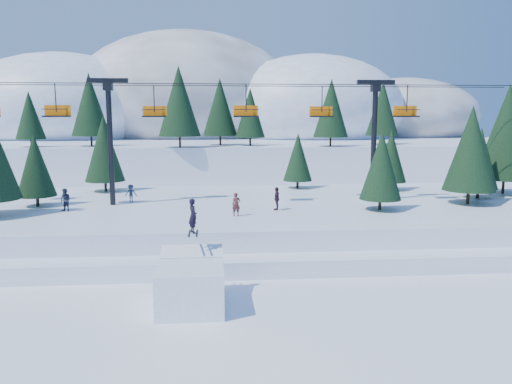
{
  "coord_description": "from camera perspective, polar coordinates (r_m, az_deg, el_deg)",
  "views": [
    {
      "loc": [
        -0.65,
        -23.61,
        9.61
      ],
      "look_at": [
        1.89,
        6.0,
        5.2
      ],
      "focal_mm": 35.0,
      "sensor_mm": 36.0,
      "label": 1
    }
  ],
  "objects": [
    {
      "name": "conifer_stand",
      "position": [
        42.71,
        -0.57,
        4.95
      ],
      "size": [
        63.38,
        16.6,
        10.27
      ],
      "color": "black",
      "rests_on": "mid_shelf"
    },
    {
      "name": "chairlift",
      "position": [
        41.68,
        -2.8,
        8.04
      ],
      "size": [
        46.0,
        3.21,
        10.28
      ],
      "color": "black",
      "rests_on": "mid_shelf"
    },
    {
      "name": "distant_skiers",
      "position": [
        40.37,
        -6.33,
        -0.54
      ],
      "size": [
        27.36,
        7.77,
        1.82
      ],
      "color": "#263446",
      "rests_on": "mid_shelf"
    },
    {
      "name": "banner_near",
      "position": [
        30.74,
        6.52,
        -8.77
      ],
      "size": [
        2.86,
        0.09,
        0.9
      ],
      "color": "black",
      "rests_on": "ground"
    },
    {
      "name": "ground",
      "position": [
        25.5,
        -3.17,
        -13.72
      ],
      "size": [
        160.0,
        160.0,
        0.0
      ],
      "primitive_type": "plane",
      "color": "white",
      "rests_on": "ground"
    },
    {
      "name": "jump_kicker",
      "position": [
        26.2,
        -7.44,
        -10.24
      ],
      "size": [
        3.33,
        4.54,
        5.38
      ],
      "color": "white",
      "rests_on": "ground"
    },
    {
      "name": "banner_far",
      "position": [
        32.35,
        15.51,
        -8.16
      ],
      "size": [
        2.85,
        0.26,
        0.9
      ],
      "color": "black",
      "rests_on": "ground"
    },
    {
      "name": "mid_shelf",
      "position": [
        42.44,
        -3.94,
        -2.94
      ],
      "size": [
        70.0,
        22.0,
        2.5
      ],
      "primitive_type": "cube",
      "color": "white",
      "rests_on": "ground"
    },
    {
      "name": "berm",
      "position": [
        32.89,
        -3.61,
        -7.57
      ],
      "size": [
        70.0,
        6.0,
        1.1
      ],
      "primitive_type": "cube",
      "color": "white",
      "rests_on": "ground"
    },
    {
      "name": "mountain_ridge",
      "position": [
        97.05,
        -7.61,
        8.39
      ],
      "size": [
        119.0,
        61.37,
        26.46
      ],
      "color": "white",
      "rests_on": "ground"
    }
  ]
}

